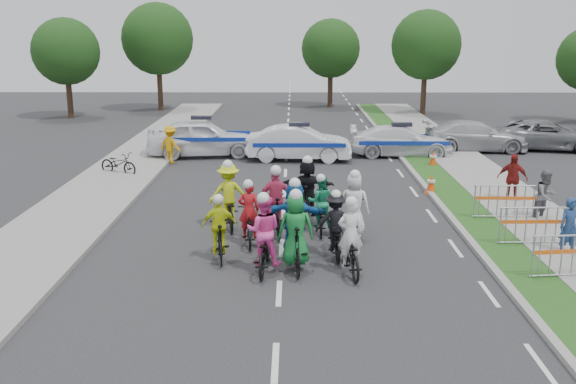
{
  "coord_description": "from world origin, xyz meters",
  "views": [
    {
      "loc": [
        0.3,
        -13.07,
        5.66
      ],
      "look_at": [
        0.16,
        4.67,
        1.1
      ],
      "focal_mm": 40.0,
      "sensor_mm": 36.0,
      "label": 1
    }
  ],
  "objects_px": {
    "tree_3": "(158,39)",
    "rider_9": "(276,208)",
    "civilian_sedan": "(475,136)",
    "tree_4": "(331,49)",
    "police_car_0": "(202,138)",
    "barrier_2": "(506,203)",
    "rider_4": "(335,231)",
    "tree_1": "(426,45)",
    "spectator_1": "(546,196)",
    "parked_bike": "(118,164)",
    "police_car_1": "(299,143)",
    "spectator_2": "(512,178)",
    "spectator_0": "(570,227)",
    "rider_7": "(354,213)",
    "rider_10": "(229,202)",
    "rider_5": "(295,222)",
    "marshal_hiviz": "(170,145)",
    "rider_0": "(350,248)",
    "civilian_suv": "(547,135)",
    "police_car_2": "(401,141)",
    "barrier_0": "(573,258)",
    "rider_2": "(264,242)",
    "rider_6": "(249,222)",
    "rider_3": "(220,234)",
    "rider_8": "(320,211)",
    "tree_0": "(66,52)",
    "rider_1": "(296,239)",
    "cone_1": "(433,159)",
    "rider_11": "(307,193)",
    "cone_0": "(431,184)"
  },
  "relations": [
    {
      "from": "spectator_2",
      "to": "marshal_hiviz",
      "type": "bearing_deg",
      "value": 175.54
    },
    {
      "from": "rider_8",
      "to": "barrier_2",
      "type": "xyz_separation_m",
      "value": [
        5.62,
        1.16,
        -0.09
      ]
    },
    {
      "from": "tree_0",
      "to": "rider_9",
      "type": "bearing_deg",
      "value": -59.94
    },
    {
      "from": "rider_4",
      "to": "rider_3",
      "type": "bearing_deg",
      "value": 2.13
    },
    {
      "from": "police_car_0",
      "to": "barrier_2",
      "type": "relative_size",
      "value": 2.46
    },
    {
      "from": "rider_4",
      "to": "spectator_1",
      "type": "relative_size",
      "value": 1.12
    },
    {
      "from": "rider_10",
      "to": "spectator_0",
      "type": "bearing_deg",
      "value": 155.64
    },
    {
      "from": "civilian_suv",
      "to": "civilian_sedan",
      "type": "bearing_deg",
      "value": 107.55
    },
    {
      "from": "rider_9",
      "to": "rider_1",
      "type": "bearing_deg",
      "value": 92.97
    },
    {
      "from": "tree_3",
      "to": "tree_0",
      "type": "bearing_deg",
      "value": -141.34
    },
    {
      "from": "parked_bike",
      "to": "marshal_hiviz",
      "type": "bearing_deg",
      "value": -9.14
    },
    {
      "from": "tree_1",
      "to": "rider_5",
      "type": "bearing_deg",
      "value": -107.52
    },
    {
      "from": "rider_4",
      "to": "tree_1",
      "type": "relative_size",
      "value": 0.26
    },
    {
      "from": "rider_7",
      "to": "spectator_1",
      "type": "xyz_separation_m",
      "value": [
        5.88,
        1.75,
        0.02
      ]
    },
    {
      "from": "parked_bike",
      "to": "rider_11",
      "type": "bearing_deg",
      "value": -103.08
    },
    {
      "from": "spectator_1",
      "to": "parked_bike",
      "type": "bearing_deg",
      "value": 127.17
    },
    {
      "from": "rider_8",
      "to": "spectator_2",
      "type": "xyz_separation_m",
      "value": [
        6.48,
        3.28,
        0.18
      ]
    },
    {
      "from": "rider_0",
      "to": "rider_4",
      "type": "bearing_deg",
      "value": -82.75
    },
    {
      "from": "tree_3",
      "to": "rider_9",
      "type": "bearing_deg",
      "value": -72.43
    },
    {
      "from": "police_car_2",
      "to": "barrier_0",
      "type": "bearing_deg",
      "value": -170.33
    },
    {
      "from": "spectator_2",
      "to": "cone_1",
      "type": "xyz_separation_m",
      "value": [
        -1.41,
        5.57,
        -0.48
      ]
    },
    {
      "from": "tree_3",
      "to": "parked_bike",
      "type": "bearing_deg",
      "value": -83.26
    },
    {
      "from": "rider_5",
      "to": "spectator_2",
      "type": "relative_size",
      "value": 1.23
    },
    {
      "from": "police_car_0",
      "to": "marshal_hiviz",
      "type": "bearing_deg",
      "value": 135.83
    },
    {
      "from": "rider_1",
      "to": "tree_4",
      "type": "bearing_deg",
      "value": -99.8
    },
    {
      "from": "rider_4",
      "to": "police_car_1",
      "type": "relative_size",
      "value": 0.39
    },
    {
      "from": "rider_5",
      "to": "spectator_2",
      "type": "xyz_separation_m",
      "value": [
        7.21,
        5.02,
        -0.02
      ]
    },
    {
      "from": "rider_7",
      "to": "tree_4",
      "type": "xyz_separation_m",
      "value": [
        1.04,
        30.3,
        3.42
      ]
    },
    {
      "from": "rider_2",
      "to": "marshal_hiviz",
      "type": "xyz_separation_m",
      "value": [
        -4.56,
        12.56,
        0.08
      ]
    },
    {
      "from": "civilian_sedan",
      "to": "tree_4",
      "type": "xyz_separation_m",
      "value": [
        -5.89,
        17.14,
        3.49
      ]
    },
    {
      "from": "spectator_0",
      "to": "tree_4",
      "type": "xyz_separation_m",
      "value": [
        -4.31,
        31.57,
        3.42
      ]
    },
    {
      "from": "rider_0",
      "to": "police_car_1",
      "type": "relative_size",
      "value": 0.43
    },
    {
      "from": "rider_9",
      "to": "tree_0",
      "type": "height_order",
      "value": "tree_0"
    },
    {
      "from": "rider_2",
      "to": "rider_7",
      "type": "distance_m",
      "value": 3.32
    },
    {
      "from": "rider_4",
      "to": "cone_1",
      "type": "relative_size",
      "value": 2.53
    },
    {
      "from": "civilian_suv",
      "to": "spectator_1",
      "type": "bearing_deg",
      "value": 169.83
    },
    {
      "from": "rider_9",
      "to": "rider_3",
      "type": "bearing_deg",
      "value": 47.67
    },
    {
      "from": "rider_7",
      "to": "civilian_suv",
      "type": "distance_m",
      "value": 17.13
    },
    {
      "from": "rider_6",
      "to": "tree_3",
      "type": "height_order",
      "value": "tree_3"
    },
    {
      "from": "rider_8",
      "to": "cone_1",
      "type": "distance_m",
      "value": 10.21
    },
    {
      "from": "rider_0",
      "to": "spectator_0",
      "type": "xyz_separation_m",
      "value": [
        5.66,
        1.22,
        0.14
      ]
    },
    {
      "from": "rider_1",
      "to": "rider_6",
      "type": "bearing_deg",
      "value": -62.27
    },
    {
      "from": "police_car_0",
      "to": "cone_0",
      "type": "height_order",
      "value": "police_car_0"
    },
    {
      "from": "spectator_0",
      "to": "rider_7",
      "type": "bearing_deg",
      "value": 167.17
    },
    {
      "from": "rider_10",
      "to": "police_car_1",
      "type": "xyz_separation_m",
      "value": [
        2.12,
        9.81,
        -0.03
      ]
    },
    {
      "from": "rider_5",
      "to": "rider_7",
      "type": "bearing_deg",
      "value": -136.16
    },
    {
      "from": "police_car_1",
      "to": "spectator_2",
      "type": "height_order",
      "value": "spectator_2"
    },
    {
      "from": "rider_11",
      "to": "civilian_sedan",
      "type": "xyz_separation_m",
      "value": [
        8.16,
        11.34,
        -0.14
      ]
    },
    {
      "from": "civilian_sedan",
      "to": "rider_5",
      "type": "bearing_deg",
      "value": 151.67
    },
    {
      "from": "spectator_2",
      "to": "barrier_0",
      "type": "relative_size",
      "value": 0.82
    }
  ]
}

